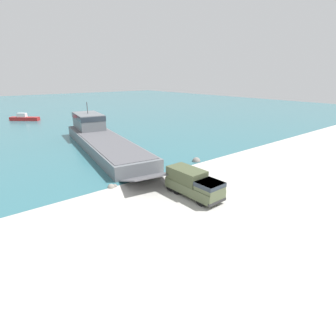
% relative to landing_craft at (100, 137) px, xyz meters
% --- Properties ---
extents(ground_plane, '(240.00, 240.00, 0.00)m').
position_rel_landing_craft_xyz_m(ground_plane, '(1.84, -24.23, -1.85)').
color(ground_plane, '#B7B5AD').
extents(water_surface, '(240.00, 180.00, 0.01)m').
position_rel_landing_craft_xyz_m(water_surface, '(1.84, 70.50, -1.84)').
color(water_surface, '#336B75').
rests_on(water_surface, ground_plane).
extents(landing_craft, '(12.54, 38.45, 7.66)m').
position_rel_landing_craft_xyz_m(landing_craft, '(0.00, 0.00, 0.00)').
color(landing_craft, slate).
rests_on(landing_craft, ground_plane).
extents(military_truck, '(2.76, 7.16, 2.96)m').
position_rel_landing_craft_xyz_m(military_truck, '(-1.49, -27.46, -0.30)').
color(military_truck, '#566042').
rests_on(military_truck, ground_plane).
extents(soldier_on_ramp, '(0.49, 0.37, 1.69)m').
position_rel_landing_craft_xyz_m(soldier_on_ramp, '(2.18, -25.88, -0.87)').
color(soldier_on_ramp, '#475638').
rests_on(soldier_on_ramp, ground_plane).
extents(moored_boat_a, '(7.68, 7.13, 2.24)m').
position_rel_landing_craft_xyz_m(moored_boat_a, '(-4.84, 42.67, -1.10)').
color(moored_boat_a, '#B22323').
rests_on(moored_boat_a, ground_plane).
extents(mooring_bollard, '(0.31, 0.31, 0.83)m').
position_rel_landing_craft_xyz_m(mooring_bollard, '(3.67, -21.43, -1.39)').
color(mooring_bollard, '#333338').
rests_on(mooring_bollard, ground_plane).
extents(shoreline_rock_a, '(0.88, 0.88, 0.88)m').
position_rel_landing_craft_xyz_m(shoreline_rock_a, '(-7.69, -19.47, -1.85)').
color(shoreline_rock_a, gray).
rests_on(shoreline_rock_a, ground_plane).
extents(shoreline_rock_b, '(1.31, 1.31, 1.31)m').
position_rel_landing_craft_xyz_m(shoreline_rock_b, '(7.71, -18.64, -1.85)').
color(shoreline_rock_b, gray).
rests_on(shoreline_rock_b, ground_plane).
extents(shoreline_rock_c, '(0.62, 0.62, 0.62)m').
position_rel_landing_craft_xyz_m(shoreline_rock_c, '(-7.21, -19.48, -1.85)').
color(shoreline_rock_c, gray).
rests_on(shoreline_rock_c, ground_plane).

